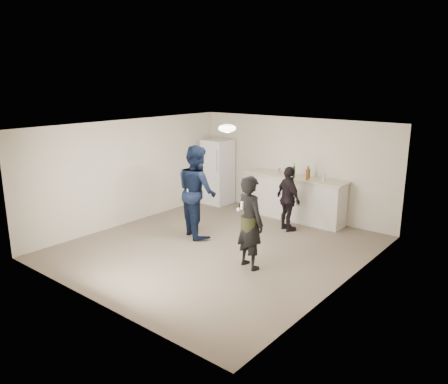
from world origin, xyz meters
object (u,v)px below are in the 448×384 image
Objects in this scene: woman at (250,222)px; spectator at (288,199)px; shaker at (279,171)px; man at (197,191)px; counter at (293,199)px; fridge at (218,172)px.

woman is 1.16× the size of spectator.
man is at bearing -105.84° from shaker.
woman is at bearing -174.45° from man.
man is at bearing -4.32° from woman.
man is 1.35× the size of spectator.
man reaches higher than woman.
man is (-1.06, -2.38, 0.49)m from counter.
shaker is 0.11× the size of spectator.
fridge is at bearing -179.66° from shaker.
woman is (0.87, -3.06, 0.35)m from counter.
spectator reaches higher than counter.
counter is 2.43m from fridge.
man is at bearing -59.96° from fridge.
shaker is at bearing -52.03° from woman.
fridge is 4.43m from woman.
counter is 2.65m from man.
woman reaches higher than counter.
fridge reaches higher than counter.
man is 2.05m from woman.
woman is (1.93, -0.68, -0.15)m from man.
counter is 1.73× the size of spectator.
man is at bearing -113.94° from counter.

